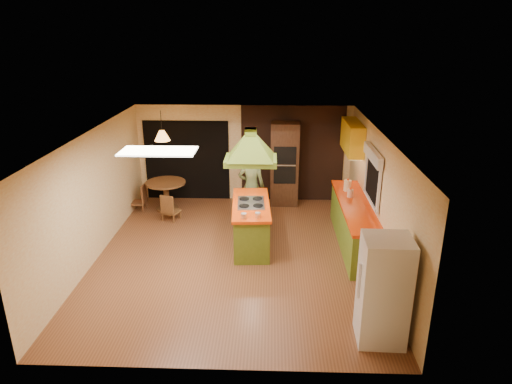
{
  "coord_description": "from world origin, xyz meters",
  "views": [
    {
      "loc": [
        0.71,
        -8.19,
        4.37
      ],
      "look_at": [
        0.4,
        0.61,
        1.15
      ],
      "focal_mm": 32.0,
      "sensor_mm": 36.0,
      "label": 1
    }
  ],
  "objects_px": {
    "wall_oven": "(285,164)",
    "canister_large": "(348,186)",
    "kitchen_island": "(251,224)",
    "dining_table": "(166,190)",
    "refrigerator": "(383,290)",
    "man": "(251,187)"
  },
  "relations": [
    {
      "from": "man",
      "to": "dining_table",
      "type": "relative_size",
      "value": 1.72
    },
    {
      "from": "kitchen_island",
      "to": "man",
      "type": "bearing_deg",
      "value": 88.75
    },
    {
      "from": "refrigerator",
      "to": "canister_large",
      "type": "xyz_separation_m",
      "value": [
        0.07,
        3.91,
        0.22
      ]
    },
    {
      "from": "wall_oven",
      "to": "canister_large",
      "type": "xyz_separation_m",
      "value": [
        1.36,
        -1.55,
        -0.03
      ]
    },
    {
      "from": "dining_table",
      "to": "canister_large",
      "type": "bearing_deg",
      "value": -13.17
    },
    {
      "from": "refrigerator",
      "to": "wall_oven",
      "type": "xyz_separation_m",
      "value": [
        -1.29,
        5.45,
        0.25
      ]
    },
    {
      "from": "kitchen_island",
      "to": "refrigerator",
      "type": "distance_m",
      "value": 3.66
    },
    {
      "from": "man",
      "to": "canister_large",
      "type": "xyz_separation_m",
      "value": [
        2.15,
        -0.4,
        0.19
      ]
    },
    {
      "from": "man",
      "to": "dining_table",
      "type": "height_order",
      "value": "man"
    },
    {
      "from": "dining_table",
      "to": "wall_oven",
      "type": "bearing_deg",
      "value": 10.3
    },
    {
      "from": "refrigerator",
      "to": "dining_table",
      "type": "relative_size",
      "value": 1.67
    },
    {
      "from": "wall_oven",
      "to": "canister_large",
      "type": "relative_size",
      "value": 8.86
    },
    {
      "from": "man",
      "to": "dining_table",
      "type": "xyz_separation_m",
      "value": [
        -2.16,
        0.61,
        -0.33
      ]
    },
    {
      "from": "man",
      "to": "refrigerator",
      "type": "xyz_separation_m",
      "value": [
        2.08,
        -4.31,
        -0.03
      ]
    },
    {
      "from": "refrigerator",
      "to": "wall_oven",
      "type": "relative_size",
      "value": 0.77
    },
    {
      "from": "refrigerator",
      "to": "kitchen_island",
      "type": "bearing_deg",
      "value": 125.66
    },
    {
      "from": "refrigerator",
      "to": "dining_table",
      "type": "height_order",
      "value": "refrigerator"
    },
    {
      "from": "kitchen_island",
      "to": "man",
      "type": "distance_m",
      "value": 1.34
    },
    {
      "from": "kitchen_island",
      "to": "dining_table",
      "type": "height_order",
      "value": "kitchen_island"
    },
    {
      "from": "refrigerator",
      "to": "dining_table",
      "type": "xyz_separation_m",
      "value": [
        -4.24,
        4.92,
        -0.3
      ]
    },
    {
      "from": "kitchen_island",
      "to": "refrigerator",
      "type": "relative_size",
      "value": 1.18
    },
    {
      "from": "kitchen_island",
      "to": "dining_table",
      "type": "distance_m",
      "value": 2.91
    }
  ]
}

